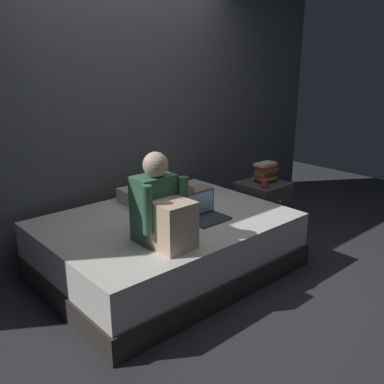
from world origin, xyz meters
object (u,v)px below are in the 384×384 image
object	(u,v)px
person_sitting	(162,210)
book_stack	(266,172)
bed	(166,245)
clothes_pile	(191,192)
pillow	(152,193)
mug	(265,183)
nightstand	(262,207)
laptop	(205,213)

from	to	relation	value
person_sitting	book_stack	xyz separation A→B (m)	(1.65, 0.40, -0.10)
bed	clothes_pile	size ratio (longest dim) A/B	5.39
pillow	mug	size ratio (longest dim) A/B	6.22
pillow	person_sitting	bearing A→B (deg)	-122.34
mug	clothes_pile	size ratio (longest dim) A/B	0.24
person_sitting	clothes_pile	bearing A→B (deg)	36.78
book_stack	mug	xyz separation A→B (m)	(-0.17, -0.12, -0.06)
pillow	clothes_pile	distance (m)	0.37
book_stack	pillow	bearing A→B (deg)	159.77
mug	person_sitting	bearing A→B (deg)	-169.66
nightstand	book_stack	distance (m)	0.37
clothes_pile	book_stack	bearing A→B (deg)	-15.26
mug	clothes_pile	world-z (taller)	mug
bed	person_sitting	world-z (taller)	person_sitting
laptop	pillow	distance (m)	0.69
book_stack	mug	size ratio (longest dim) A/B	2.54
bed	nightstand	bearing A→B (deg)	1.17
person_sitting	laptop	world-z (taller)	person_sitting
laptop	mug	bearing A→B (deg)	8.55
bed	mug	size ratio (longest dim) A/B	22.22
bed	book_stack	bearing A→B (deg)	1.32
person_sitting	bed	bearing A→B (deg)	48.90
nightstand	person_sitting	size ratio (longest dim) A/B	0.80
bed	person_sitting	xyz separation A→B (m)	(-0.32, -0.37, 0.49)
pillow	clothes_pile	world-z (taller)	same
nightstand	mug	bearing A→B (deg)	-137.31
person_sitting	book_stack	world-z (taller)	person_sitting
nightstand	laptop	world-z (taller)	laptop
pillow	clothes_pile	size ratio (longest dim) A/B	1.51
laptop	mug	distance (m)	0.95
laptop	bed	bearing A→B (deg)	134.15
clothes_pile	person_sitting	bearing A→B (deg)	-143.22
nightstand	clothes_pile	size ratio (longest dim) A/B	1.42
person_sitting	laptop	size ratio (longest dim) A/B	2.05
nightstand	book_stack	xyz separation A→B (m)	(0.04, 0.00, 0.37)
pillow	book_stack	world-z (taller)	book_stack
nightstand	pillow	world-z (taller)	pillow
nightstand	laptop	bearing A→B (deg)	-166.29
laptop	clothes_pile	size ratio (longest dim) A/B	0.86
person_sitting	mug	world-z (taller)	person_sitting
person_sitting	book_stack	distance (m)	1.70
bed	mug	xyz separation A→B (m)	(1.17, -0.09, 0.33)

